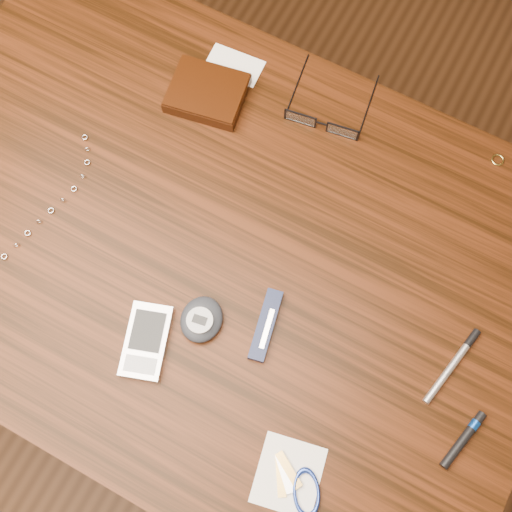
% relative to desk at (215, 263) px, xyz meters
% --- Properties ---
extents(ground, '(3.80, 3.80, 0.00)m').
position_rel_desk_xyz_m(ground, '(0.00, 0.00, -0.65)').
color(ground, '#472814').
rests_on(ground, ground).
extents(desk, '(1.00, 0.70, 0.75)m').
position_rel_desk_xyz_m(desk, '(0.00, 0.00, 0.00)').
color(desk, '#331508').
rests_on(desk, ground).
extents(wallet_and_card, '(0.13, 0.15, 0.02)m').
position_rel_desk_xyz_m(wallet_and_card, '(-0.12, 0.20, 0.11)').
color(wallet_and_card, black).
rests_on(wallet_and_card, desk).
extents(eyeglasses, '(0.13, 0.14, 0.03)m').
position_rel_desk_xyz_m(eyeglasses, '(0.06, 0.24, 0.11)').
color(eyeglasses, black).
rests_on(eyeglasses, desk).
extents(gold_ring, '(0.02, 0.02, 0.00)m').
position_rel_desk_xyz_m(gold_ring, '(0.31, 0.31, 0.10)').
color(gold_ring, '#CBB656').
rests_on(gold_ring, desk).
extents(pda_phone, '(0.09, 0.11, 0.02)m').
position_rel_desk_xyz_m(pda_phone, '(-0.00, -0.17, 0.11)').
color(pda_phone, '#AEAEB3').
rests_on(pda_phone, desk).
extents(pedometer, '(0.07, 0.07, 0.03)m').
position_rel_desk_xyz_m(pedometer, '(0.05, -0.11, 0.11)').
color(pedometer, black).
rests_on(pedometer, desk).
extents(notepad_keys, '(0.11, 0.10, 0.01)m').
position_rel_desk_xyz_m(notepad_keys, '(0.26, -0.23, 0.11)').
color(notepad_keys, white).
rests_on(notepad_keys, desk).
extents(pocket_knife, '(0.04, 0.10, 0.01)m').
position_rel_desk_xyz_m(pocket_knife, '(0.13, -0.07, 0.11)').
color(pocket_knife, '#0C1534').
rests_on(pocket_knife, desk).
extents(silver_pen, '(0.03, 0.12, 0.01)m').
position_rel_desk_xyz_m(silver_pen, '(0.37, 0.01, 0.11)').
color(silver_pen, silver).
rests_on(silver_pen, desk).
extents(black_blue_pen, '(0.03, 0.09, 0.01)m').
position_rel_desk_xyz_m(black_blue_pen, '(0.42, -0.08, 0.11)').
color(black_blue_pen, black).
rests_on(black_blue_pen, desk).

